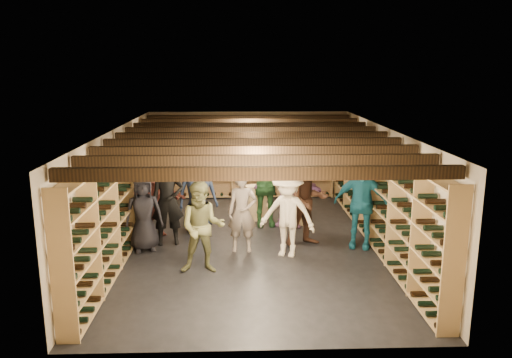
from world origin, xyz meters
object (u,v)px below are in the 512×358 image
object	(u,v)px
person_2	(202,227)
person_10	(265,187)
person_4	(361,204)
person_5	(151,201)
person_3	(287,214)
person_7	(242,212)
person_11	(289,190)
person_0	(144,213)
person_8	(308,201)
crate_stack_left	(255,203)
person_6	(197,193)
crate_stack_right	(295,217)
crate_loose	(261,208)
person_1	(168,202)

from	to	relation	value
person_2	person_10	distance (m)	2.93
person_4	person_5	world-z (taller)	person_4
person_3	person_7	bearing A→B (deg)	-177.66
person_3	person_11	bearing A→B (deg)	104.59
person_3	person_10	size ratio (longest dim) A/B	0.91
person_0	person_10	world-z (taller)	person_10
person_7	person_8	xyz separation A→B (m)	(1.34, 0.30, 0.15)
person_10	person_11	world-z (taller)	person_10
person_7	crate_stack_left	bearing A→B (deg)	82.56
person_2	person_11	size ratio (longest dim) A/B	0.98
crate_stack_left	person_6	bearing A→B (deg)	-147.47
person_7	person_5	bearing A→B (deg)	154.27
crate_stack_right	person_3	bearing A→B (deg)	-101.11
crate_loose	person_5	distance (m)	3.10
person_2	person_4	xyz separation A→B (m)	(3.11, 1.18, 0.08)
person_3	person_8	distance (m)	0.77
person_3	person_2	bearing A→B (deg)	-134.07
crate_stack_left	person_7	size ratio (longest dim) A/B	0.53
person_1	person_2	xyz separation A→B (m)	(0.81, -1.48, -0.07)
person_0	person_3	xyz separation A→B (m)	(2.84, -0.41, 0.08)
crate_stack_right	crate_loose	size ratio (longest dim) A/B	1.10
crate_stack_left	person_10	xyz separation A→B (m)	(0.20, -0.44, 0.50)
person_0	person_1	distance (m)	0.57
person_5	person_10	bearing A→B (deg)	-2.31
person_1	person_5	distance (m)	0.73
person_11	crate_stack_right	bearing A→B (deg)	45.56
person_3	crate_stack_right	bearing A→B (deg)	99.80
crate_stack_right	person_5	xyz separation A→B (m)	(-3.22, -0.65, 0.61)
person_2	person_1	bearing A→B (deg)	118.63
crate_loose	person_3	world-z (taller)	person_3
crate_loose	person_1	bearing A→B (deg)	-130.98
person_8	person_7	bearing A→B (deg)	171.52
person_4	person_10	xyz separation A→B (m)	(-1.87, 1.48, 0.01)
crate_stack_left	person_1	distance (m)	2.51
person_3	person_6	world-z (taller)	person_6
person_1	person_3	size ratio (longest dim) A/B	1.08
crate_loose	person_11	distance (m)	1.54
crate_stack_left	person_2	world-z (taller)	person_2
person_3	crate_loose	bearing A→B (deg)	118.00
person_4	person_7	size ratio (longest dim) A/B	1.15
crate_stack_right	person_8	distance (m)	1.57
person_3	person_11	distance (m)	1.87
person_8	person_11	size ratio (longest dim) A/B	1.11
crate_stack_left	person_8	xyz separation A→B (m)	(1.01, -1.76, 0.52)
crate_loose	person_6	size ratio (longest dim) A/B	0.28
person_1	person_6	xyz separation A→B (m)	(0.55, 0.78, -0.01)
person_2	person_3	xyz separation A→B (m)	(1.59, 0.74, 0.01)
person_2	person_10	bearing A→B (deg)	64.80
person_0	person_7	world-z (taller)	person_7
crate_loose	person_5	bearing A→B (deg)	-144.44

